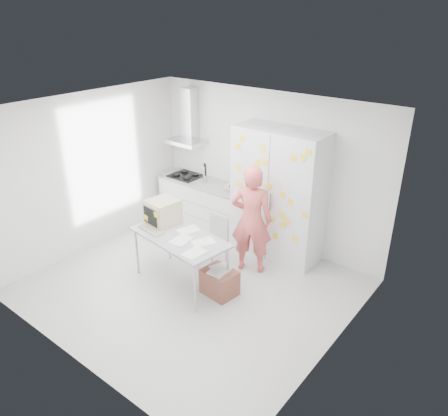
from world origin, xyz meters
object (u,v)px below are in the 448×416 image
Objects in this scene: person at (251,220)px; desk at (168,222)px; cardboard_box at (220,282)px; chair at (215,239)px.

person is 1.10× the size of desk.
cardboard_box is (0.94, 0.07, -0.72)m from desk.
chair is at bearing 134.34° from cardboard_box.
person is at bearing 52.59° from desk.
cardboard_box is (0.54, -0.56, -0.30)m from chair.
person is at bearing 92.15° from cardboard_box.
desk is 0.85m from chair.
chair is 0.83m from cardboard_box.
chair is at bearing 65.31° from desk.
chair is (0.39, 0.63, -0.42)m from desk.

